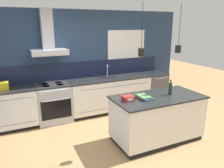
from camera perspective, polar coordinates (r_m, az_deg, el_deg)
name	(u,v)px	position (r m, az deg, el deg)	size (l,w,h in m)	color
ground_plane	(118,146)	(4.33, 1.52, -15.95)	(16.00, 16.00, 0.00)	#A87F51
wall_back	(81,61)	(5.62, -8.05, 6.03)	(5.60, 2.23, 2.60)	navy
counter_run_left	(10,109)	(5.31, -25.14, -5.87)	(1.13, 0.64, 0.91)	black
counter_run_sink	(110,94)	(5.77, -0.53, -2.69)	(2.17, 0.64, 1.24)	black
oven_range	(54,103)	(5.36, -14.96, -4.74)	(0.78, 0.66, 0.91)	#B5B5BA
dishwasher	(153,88)	(6.45, 10.73, -1.10)	(0.61, 0.65, 0.91)	#4C4C51
kitchen_island	(157,118)	(4.45, 11.63, -8.67)	(1.77, 0.91, 0.91)	black
bottle_on_island	(170,88)	(4.41, 14.99, -1.14)	(0.07, 0.07, 0.30)	#193319
book_stack	(144,97)	(4.11, 8.37, -3.40)	(0.23, 0.36, 0.06)	#335684
red_supply_box	(128,98)	(3.97, 4.21, -3.73)	(0.20, 0.17, 0.08)	red
yellow_toolbox	(0,86)	(5.16, -27.25, -0.52)	(0.34, 0.18, 0.19)	gold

